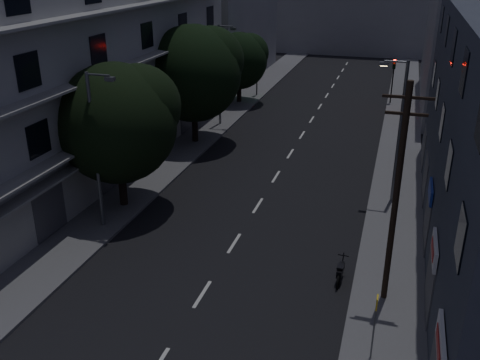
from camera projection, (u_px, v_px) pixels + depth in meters
The scene contains 19 objects.
ground at pixel (292, 151), 38.79m from camera, with size 160.00×160.00×0.00m, color black.
sidewalk_left at pixel (195, 141), 40.77m from camera, with size 3.00×90.00×0.15m, color #565659.
sidewalk_right at pixel (399, 161), 36.77m from camera, with size 3.00×90.00×0.15m, color #565659.
lane_markings at pixel (307, 127), 44.30m from camera, with size 0.15×60.50×0.01m.
building_left at pixel (83, 63), 33.09m from camera, with size 7.00×36.00×14.00m.
building_far_left at pixel (230, 5), 59.16m from camera, with size 6.00×20.00×16.00m, color slate.
building_far_right at pixel (464, 35), 48.05m from camera, with size 6.00×20.00×13.00m, color slate.
building_far_end at pixel (357, 17), 76.53m from camera, with size 24.00×8.00×10.00m, color slate.
tree_near at pixel (118, 119), 28.38m from camera, with size 6.47×6.47×7.98m.
tree_mid at pixel (194, 70), 38.52m from camera, with size 6.98×6.98×8.59m.
tree_far at pixel (240, 59), 49.88m from camera, with size 5.26×5.26×6.51m.
traffic_signal_far_right at pixel (394, 72), 49.88m from camera, with size 0.28×0.37×4.10m.
traffic_signal_far_left at pixel (257, 66), 52.66m from camera, with size 0.28×0.37×4.10m.
street_lamp_left_near at pixel (97, 144), 26.21m from camera, with size 1.51×0.25×8.00m.
street_lamp_right at pixel (398, 126), 29.04m from camera, with size 1.51×0.25×8.00m.
street_lamp_left_far at pixel (221, 70), 42.99m from camera, with size 1.51×0.25×8.00m.
utility_pole at pixel (397, 193), 20.24m from camera, with size 1.80×0.24×9.00m.
bus_stop_sign at pixel (375, 316), 18.08m from camera, with size 0.06×0.35×2.52m.
motorcycle at pixel (340, 272), 23.24m from camera, with size 0.50×1.73×1.11m.
Camera 1 is at (6.98, -11.07, 13.18)m, focal length 40.00 mm.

